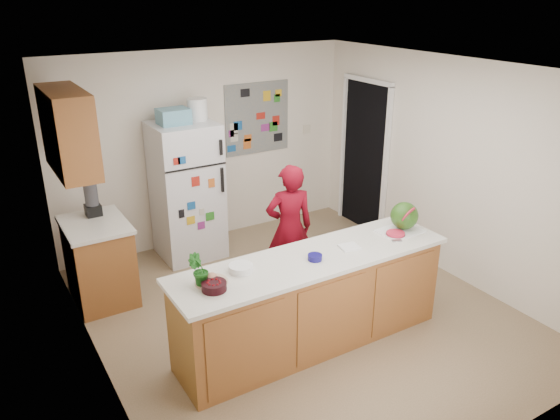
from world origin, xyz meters
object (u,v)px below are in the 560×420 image
watermelon (404,216)px  cherry_bowl (214,286)px  person (289,228)px  refrigerator (187,191)px

watermelon → cherry_bowl: 2.13m
person → cherry_bowl: (-1.39, -1.08, 0.23)m
refrigerator → cherry_bowl: bearing=-107.1°
refrigerator → person: size_ratio=1.17×
watermelon → cherry_bowl: bearing=-177.2°
person → watermelon: size_ratio=5.28×
refrigerator → person: 1.51m
refrigerator → person: refrigerator is taller
refrigerator → person: (0.64, -1.37, -0.12)m
refrigerator → watermelon: size_ratio=6.17×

